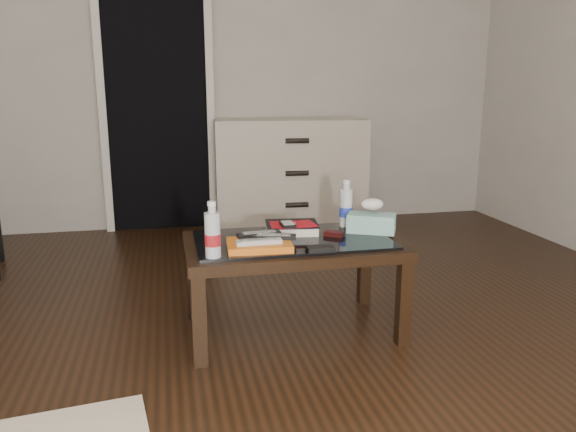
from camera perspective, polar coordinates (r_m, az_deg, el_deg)
The scene contains 16 objects.
ground at distance 2.52m, azimuth -2.87°, elevation -14.39°, with size 5.00×5.00×0.00m, color black.
doorway at distance 4.67m, azimuth -13.15°, elevation 11.11°, with size 0.90×0.08×2.07m.
coffee_table at distance 2.66m, azimuth 0.45°, elevation -3.64°, with size 1.00×0.60×0.46m.
dresser at distance 4.60m, azimuth 0.17°, elevation 4.24°, with size 1.23×0.58×0.90m.
magazines at distance 2.48m, azimuth -2.95°, elevation -2.95°, with size 0.28×0.21×0.03m, color #D36413.
remote_silver at distance 2.44m, azimuth -2.97°, elevation -2.60°, with size 0.20×0.05×0.02m, color #B3B2B7.
remote_black_front at distance 2.52m, azimuth -1.45°, elevation -2.10°, with size 0.20×0.05×0.02m, color black.
remote_black_back at distance 2.56m, azimuth -2.96°, elevation -1.83°, with size 0.20×0.05×0.02m, color black.
textbook at distance 2.74m, azimuth 0.39°, elevation -1.21°, with size 0.25×0.20×0.05m, color black.
dvd_mailers at distance 2.71m, azimuth 0.21°, elevation -0.81°, with size 0.19×0.14×0.01m, color #B50C17.
ipod at distance 2.66m, azimuth -0.05°, elevation -0.83°, with size 0.06×0.10×0.02m, color black.
flip_phone at distance 2.69m, azimuth 4.69°, elevation -1.81°, with size 0.09×0.05×0.02m, color black.
wallet at distance 2.44m, azimuth 3.31°, elevation -3.34°, with size 0.12×0.07×0.02m, color black.
water_bottle_left at distance 2.35m, azimuth -7.68°, elevation -1.36°, with size 0.07×0.07×0.24m, color #B7BEC3.
water_bottle_right at distance 2.86m, azimuth 5.92°, elevation 1.30°, with size 0.07×0.07×0.24m, color silver.
tissue_box at distance 2.77m, azimuth 8.47°, elevation -0.71°, with size 0.23×0.12×0.09m, color teal.
Camera 1 is at (-0.36, -2.21, 1.17)m, focal length 35.00 mm.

